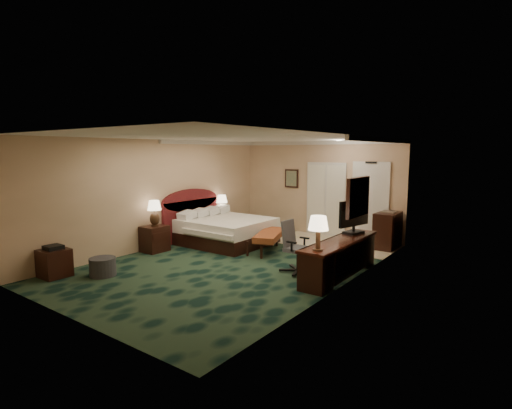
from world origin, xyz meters
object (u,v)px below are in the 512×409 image
Objects in this scene: lamp_near at (155,213)px; side_table at (54,263)px; nightstand_near at (155,239)px; desk_chair at (298,247)px; bed at (227,231)px; desk at (340,258)px; minibar at (387,230)px; ottoman at (103,267)px; nightstand_far at (223,225)px; bed_bench at (270,242)px; tv at (354,217)px; lamp_far at (222,205)px.

lamp_near is 2.55m from side_table.
desk_chair is (3.66, 0.58, 0.21)m from nightstand_near.
bed is 4.20m from side_table.
side_table is at bearing -143.37° from desk.
lamp_near is 0.68× the size of minibar.
side_table is 4.75m from desk_chair.
ottoman is at bearing -69.58° from lamp_near.
bed is 3.82× the size of nightstand_far.
lamp_near is (-0.87, -1.65, 0.60)m from bed.
lamp_near is 2.14m from ottoman.
nightstand_near is at bearing -170.22° from desk_chair.
ottoman is at bearing -124.13° from minibar.
bed_bench is 1.59× the size of tv.
desk_chair is at bearing 8.81° from lamp_near.
bed is at bearing -167.23° from tv.
desk_chair is at bearing 39.63° from side_table.
bed reaches higher than bed_bench.
desk is at bearing 10.85° from nightstand_near.
tv reaches higher than nightstand_far.
bed is 3.00m from desk_chair.
lamp_near is 1.24× the size of ottoman.
ottoman is 0.93× the size of side_table.
lamp_near is 1.15× the size of side_table.
minibar is at bearing 21.67° from bed_bench.
lamp_far reaches higher than desk_chair.
nightstand_far is 2.63m from lamp_near.
bed_bench reaches higher than ottoman.
lamp_far is (-0.92, 0.86, 0.52)m from bed.
bed is at bearing 62.37° from lamp_near.
lamp_near is 5.75m from minibar.
lamp_near is at bearing 89.98° from side_table.
tv reaches higher than desk.
bed is 0.84× the size of desk.
lamp_far reaches higher than minibar.
lamp_far is 1.11× the size of side_table.
tv reaches higher than ottoman.
side_table is 0.60× the size of tv.
nightstand_far is 4.79m from desk.
desk_chair is (2.79, -1.09, 0.19)m from bed.
desk is (2.17, -0.76, 0.12)m from bed_bench.
lamp_far is 4.64m from minibar.
nightstand_far is at bearing 90.93° from lamp_near.
side_table is 6.01m from tv.
lamp_far is at bearing 99.79° from ottoman.
desk reaches higher than side_table.
bed is at bearing -42.97° from lamp_far.
desk_chair is at bearing -104.24° from minibar.
tv reaches higher than lamp_near.
tv reaches higher than nightstand_near.
bed_bench is (2.26, 1.59, -0.69)m from lamp_near.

